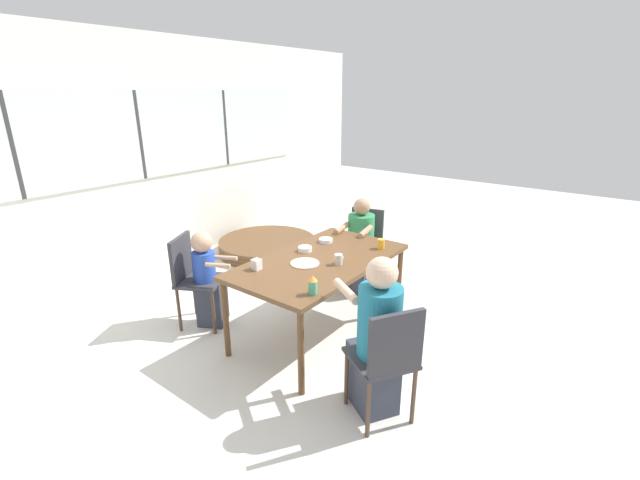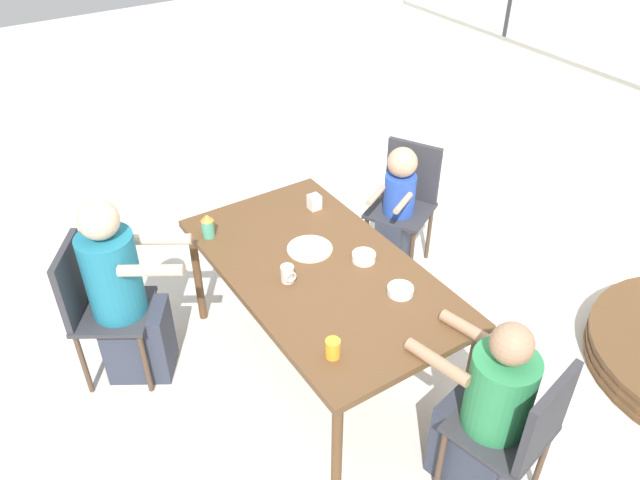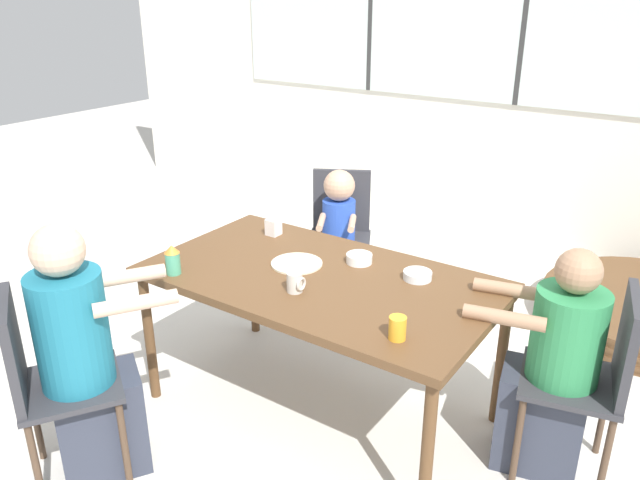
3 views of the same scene
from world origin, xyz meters
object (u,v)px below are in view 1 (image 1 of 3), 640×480
chair_for_toddler (191,272)px  juice_glass (381,244)px  person_toddler (208,281)px  coffee_mug (339,259)px  folded_table_stack (268,246)px  bowl_cereal (326,240)px  person_woman_green_shirt (359,250)px  person_man_blue_shirt (376,342)px  sippy_cup (313,285)px  chair_for_woman_green_shirt (364,240)px  chair_for_man_blue_shirt (388,355)px  bowl_white_shallow (305,249)px  milk_carton_small (257,264)px

chair_for_toddler → juice_glass: (1.14, -1.38, 0.26)m
person_toddler → coffee_mug: (0.51, -1.15, 0.33)m
folded_table_stack → bowl_cereal: bearing=-117.8°
person_woman_green_shirt → folded_table_stack: size_ratio=0.78×
person_toddler → chair_for_toddler: bearing=-90.0°
person_man_blue_shirt → sippy_cup: bearing=123.7°
person_man_blue_shirt → coffee_mug: size_ratio=12.78×
person_toddler → folded_table_stack: person_toddler is taller
person_woman_green_shirt → person_toddler: 1.70m
person_man_blue_shirt → bowl_cereal: person_man_blue_shirt is taller
chair_for_woman_green_shirt → person_man_blue_shirt: (-1.77, -1.17, 0.00)m
chair_for_toddler → juice_glass: chair_for_toddler is taller
chair_for_man_blue_shirt → person_toddler: bearing=117.8°
person_woman_green_shirt → coffee_mug: bearing=100.0°
coffee_mug → bowl_white_shallow: 0.44m
person_woman_green_shirt → juice_glass: person_woman_green_shirt is taller
chair_for_woman_green_shirt → chair_for_toddler: 1.96m
bowl_white_shallow → chair_for_toddler: bearing=127.5°
coffee_mug → folded_table_stack: size_ratio=0.07×
sippy_cup → juice_glass: 1.15m
juice_glass → bowl_cereal: 0.55m
person_toddler → sippy_cup: (-0.07, -1.32, 0.36)m
coffee_mug → milk_carton_small: (-0.51, 0.48, -0.00)m
chair_for_man_blue_shirt → bowl_white_shallow: (0.73, 1.28, 0.23)m
coffee_mug → chair_for_man_blue_shirt: bearing=-127.7°
person_woman_green_shirt → juice_glass: bearing=125.4°
milk_carton_small → bowl_white_shallow: 0.58m
person_man_blue_shirt → coffee_mug: bearing=83.1°
person_woman_green_shirt → bowl_white_shallow: size_ratio=8.26×
folded_table_stack → person_toddler: bearing=-152.2°
person_toddler → juice_glass: (1.07, -1.24, 0.33)m
sippy_cup → milk_carton_small: bearing=83.1°
person_toddler → folded_table_stack: (1.77, 0.94, -0.37)m
milk_carton_small → bowl_cereal: bearing=-3.8°
folded_table_stack → sippy_cup: bearing=-129.3°
bowl_white_shallow → folded_table_stack: 2.15m
person_woman_green_shirt → person_man_blue_shirt: bearing=112.8°
person_woman_green_shirt → bowl_white_shallow: 1.01m
juice_glass → bowl_cereal: size_ratio=0.71×
person_woman_green_shirt → sippy_cup: size_ratio=7.29×
bowl_cereal → person_man_blue_shirt: bearing=-130.2°
chair_for_woman_green_shirt → folded_table_stack: bearing=-14.8°
juice_glass → folded_table_stack: juice_glass is taller
chair_for_woman_green_shirt → person_man_blue_shirt: size_ratio=0.76×
folded_table_stack → person_woman_green_shirt: bearing=-97.9°
chair_for_toddler → coffee_mug: (0.59, -1.28, 0.26)m
chair_for_woman_green_shirt → juice_glass: 0.89m
chair_for_woman_green_shirt → juice_glass: chair_for_woman_green_shirt is taller
coffee_mug → bowl_cereal: (0.39, 0.42, -0.03)m
chair_for_toddler → folded_table_stack: (1.85, 0.80, -0.44)m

